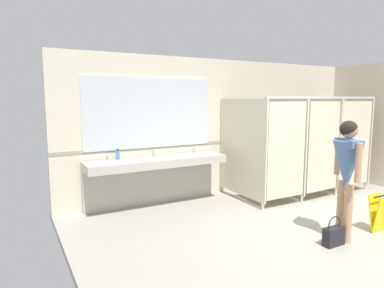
{
  "coord_description": "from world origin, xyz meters",
  "views": [
    {
      "loc": [
        -4.01,
        -3.01,
        1.93
      ],
      "look_at": [
        -1.52,
        1.51,
        1.24
      ],
      "focal_mm": 31.32,
      "sensor_mm": 36.0,
      "label": 1
    }
  ],
  "objects_px": {
    "wet_floor_sign": "(379,213)",
    "paper_cup": "(144,158)",
    "handbag": "(334,235)",
    "soap_dispenser": "(118,155)",
    "person_standing": "(347,166)"
  },
  "relations": [
    {
      "from": "wet_floor_sign",
      "to": "paper_cup",
      "type": "bearing_deg",
      "value": 137.63
    },
    {
      "from": "handbag",
      "to": "wet_floor_sign",
      "type": "xyz_separation_m",
      "value": [
        0.96,
        -0.0,
        0.15
      ]
    },
    {
      "from": "soap_dispenser",
      "to": "wet_floor_sign",
      "type": "distance_m",
      "value": 4.17
    },
    {
      "from": "person_standing",
      "to": "handbag",
      "type": "relative_size",
      "value": 4.09
    },
    {
      "from": "soap_dispenser",
      "to": "paper_cup",
      "type": "bearing_deg",
      "value": -42.47
    },
    {
      "from": "person_standing",
      "to": "paper_cup",
      "type": "distance_m",
      "value": 3.11
    },
    {
      "from": "person_standing",
      "to": "paper_cup",
      "type": "height_order",
      "value": "person_standing"
    },
    {
      "from": "person_standing",
      "to": "handbag",
      "type": "bearing_deg",
      "value": -166.69
    },
    {
      "from": "paper_cup",
      "to": "soap_dispenser",
      "type": "bearing_deg",
      "value": 137.53
    },
    {
      "from": "handbag",
      "to": "paper_cup",
      "type": "xyz_separation_m",
      "value": [
        -1.73,
        2.45,
        0.81
      ]
    },
    {
      "from": "soap_dispenser",
      "to": "person_standing",
      "type": "bearing_deg",
      "value": -49.05
    },
    {
      "from": "handbag",
      "to": "paper_cup",
      "type": "bearing_deg",
      "value": 125.15
    },
    {
      "from": "person_standing",
      "to": "soap_dispenser",
      "type": "distance_m",
      "value": 3.58
    },
    {
      "from": "handbag",
      "to": "wet_floor_sign",
      "type": "distance_m",
      "value": 0.97
    },
    {
      "from": "person_standing",
      "to": "handbag",
      "type": "height_order",
      "value": "person_standing"
    }
  ]
}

